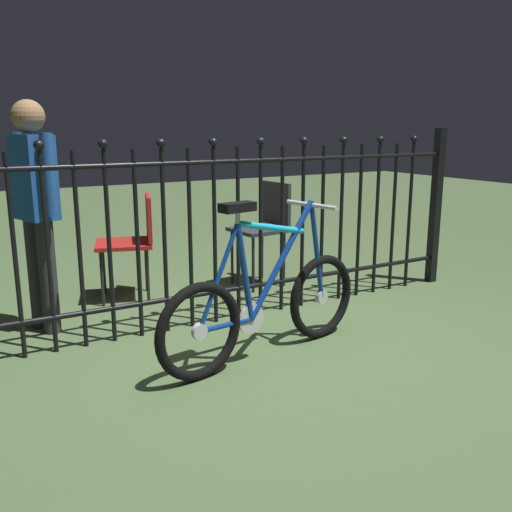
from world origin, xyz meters
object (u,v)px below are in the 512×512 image
object	(u,v)px
bicycle	(266,305)
chair_charcoal	(265,222)
chair_red	(134,236)
person_visitor	(35,199)

from	to	relation	value
bicycle	chair_charcoal	distance (m)	1.59
chair_charcoal	chair_red	bearing A→B (deg)	171.58
chair_charcoal	person_visitor	distance (m)	1.89
bicycle	chair_charcoal	bearing A→B (deg)	59.30
chair_red	person_visitor	xyz separation A→B (m)	(-0.75, -0.39, 0.38)
bicycle	chair_red	distance (m)	1.55
chair_red	chair_charcoal	distance (m)	1.11
chair_red	person_visitor	world-z (taller)	person_visitor
chair_charcoal	person_visitor	xyz separation A→B (m)	(-1.85, -0.23, 0.34)
chair_red	chair_charcoal	xyz separation A→B (m)	(1.10, -0.16, 0.04)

